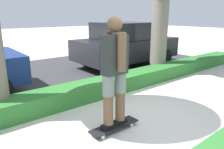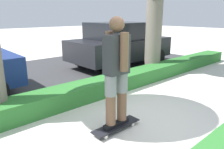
# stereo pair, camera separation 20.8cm
# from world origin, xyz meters

# --- Properties ---
(ground_plane) EXTENTS (60.00, 60.00, 0.00)m
(ground_plane) POSITION_xyz_m (0.00, 0.00, 0.00)
(ground_plane) COLOR beige
(street_asphalt) EXTENTS (13.01, 5.00, 0.01)m
(street_asphalt) POSITION_xyz_m (0.00, 4.20, 0.00)
(street_asphalt) COLOR #38383A
(street_asphalt) RESTS_ON ground_plane
(hedge_row) EXTENTS (13.01, 0.60, 0.38)m
(hedge_row) POSITION_xyz_m (0.00, 1.60, 0.19)
(hedge_row) COLOR #2D702D
(hedge_row) RESTS_ON ground_plane
(skateboard) EXTENTS (0.90, 0.24, 0.09)m
(skateboard) POSITION_xyz_m (-0.58, 0.11, 0.07)
(skateboard) COLOR black
(skateboard) RESTS_ON ground_plane
(skater_person) EXTENTS (0.51, 0.45, 1.76)m
(skater_person) POSITION_xyz_m (-0.58, 0.11, 1.03)
(skater_person) COLOR black
(skater_person) RESTS_ON skateboard
(parked_car_middle) EXTENTS (3.81, 1.95, 1.60)m
(parked_car_middle) POSITION_xyz_m (2.79, 3.53, 0.81)
(parked_car_middle) COLOR black
(parked_car_middle) RESTS_ON ground_plane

